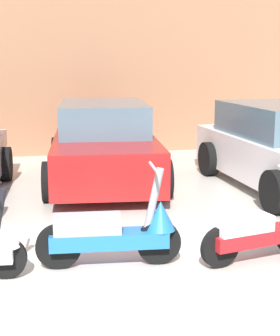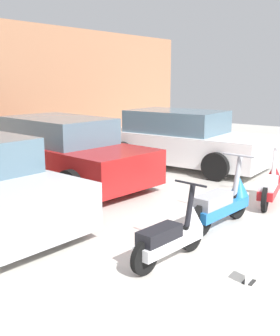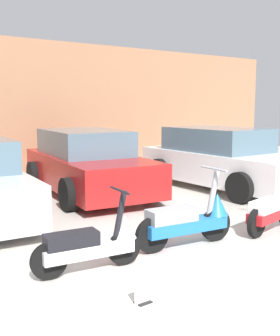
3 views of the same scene
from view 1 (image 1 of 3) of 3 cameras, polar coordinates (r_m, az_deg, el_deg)
ground_plane at (r=5.19m, az=-2.76°, el=-13.41°), size 28.00×28.00×0.00m
wall_back at (r=12.31m, az=-9.49°, el=10.23°), size 19.60×0.12×3.81m
scooter_front_right at (r=5.64m, az=-2.74°, el=-7.03°), size 1.59×0.57×1.11m
scooter_front_center at (r=5.98m, az=13.51°, el=-6.55°), size 1.45×0.59×1.02m
car_rear_center at (r=9.59m, az=-4.03°, el=2.66°), size 2.45×4.45×1.45m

